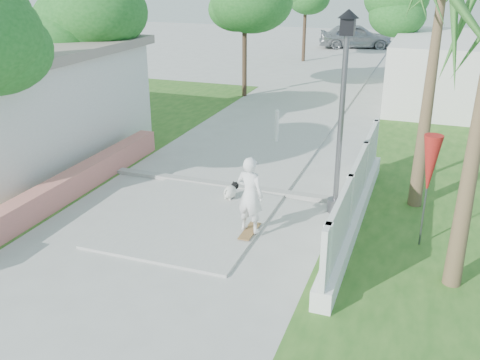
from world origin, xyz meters
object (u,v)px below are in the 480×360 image
at_px(patio_umbrella, 430,166).
at_px(parked_car, 356,36).
at_px(bollard, 277,125).
at_px(skateboarder, 240,187).
at_px(street_lamp, 342,108).
at_px(dog, 231,191).

xyz_separation_m(patio_umbrella, parked_car, (-5.51, 27.95, -0.85)).
relative_size(bollard, patio_umbrella, 0.47).
height_order(skateboarder, parked_car, skateboarder).
relative_size(skateboarder, parked_car, 0.45).
height_order(street_lamp, skateboarder, street_lamp).
height_order(bollard, dog, bollard).
distance_m(bollard, patio_umbrella, 7.25).
distance_m(patio_umbrella, parked_car, 28.50).
distance_m(skateboarder, parked_car, 28.09).
height_order(bollard, parked_car, parked_car).
relative_size(bollard, parked_car, 0.22).
bearing_deg(patio_umbrella, street_lamp, 152.24).
distance_m(street_lamp, patio_umbrella, 2.27).
height_order(bollard, patio_umbrella, patio_umbrella).
distance_m(bollard, skateboarder, 5.65).
distance_m(patio_umbrella, dog, 4.67).
distance_m(bollard, parked_car, 22.47).
distance_m(street_lamp, dog, 3.31).
bearing_deg(dog, parked_car, 104.55).
bearing_deg(bollard, parked_car, 92.32).
height_order(patio_umbrella, dog, patio_umbrella).
bearing_deg(street_lamp, skateboarder, -150.48).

